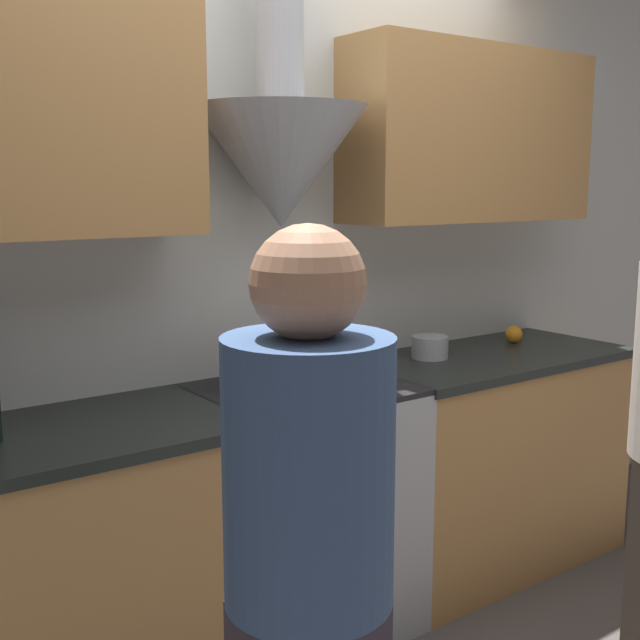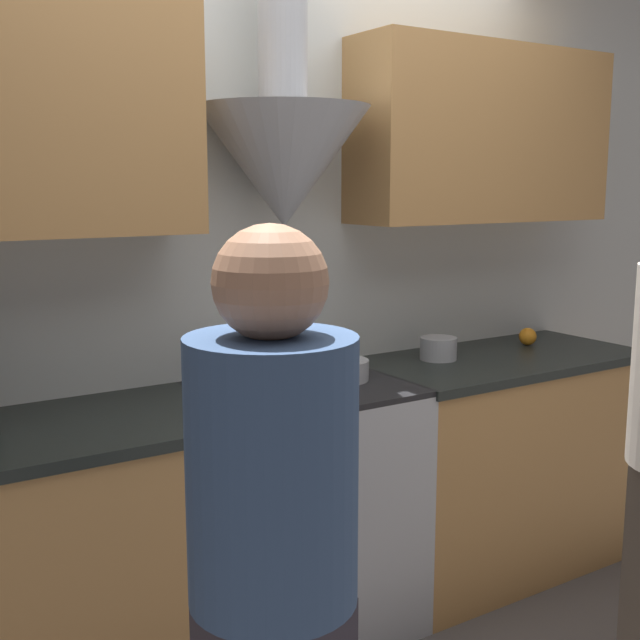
% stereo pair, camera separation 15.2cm
% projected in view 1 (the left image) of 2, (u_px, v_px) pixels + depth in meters
% --- Properties ---
extents(wall_back, '(8.40, 0.60, 2.60)m').
position_uv_depth(wall_back, '(255.00, 221.00, 2.89)').
color(wall_back, silver).
rests_on(wall_back, ground_plane).
extents(counter_left, '(1.36, 0.62, 0.91)m').
position_uv_depth(counter_left, '(9.00, 594.00, 2.28)').
color(counter_left, '#B27F47').
rests_on(counter_left, ground_plane).
extents(counter_right, '(1.21, 0.62, 0.91)m').
position_uv_depth(counter_right, '(486.00, 457.00, 3.42)').
color(counter_right, '#B27F47').
rests_on(counter_right, ground_plane).
extents(stove_range, '(0.71, 0.60, 0.91)m').
position_uv_depth(stove_range, '(303.00, 508.00, 2.87)').
color(stove_range, '#A8AAAF').
rests_on(stove_range, ground_plane).
extents(stock_pot, '(0.24, 0.24, 0.13)m').
position_uv_depth(stock_pot, '(257.00, 373.00, 2.73)').
color(stock_pot, '#A8AAAF').
rests_on(stock_pot, stove_range).
extents(mixing_bowl, '(0.20, 0.20, 0.07)m').
position_uv_depth(mixing_bowl, '(338.00, 370.00, 2.89)').
color(mixing_bowl, '#A8AAAF').
rests_on(mixing_bowl, stove_range).
extents(orange_fruit, '(0.08, 0.08, 0.08)m').
position_uv_depth(orange_fruit, '(514.00, 334.00, 3.56)').
color(orange_fruit, orange).
rests_on(orange_fruit, counter_right).
extents(saucepan, '(0.15, 0.15, 0.09)m').
position_uv_depth(saucepan, '(430.00, 347.00, 3.25)').
color(saucepan, '#A8AAAF').
rests_on(saucepan, counter_right).
extents(person_foreground_left, '(0.33, 0.33, 1.54)m').
position_uv_depth(person_foreground_left, '(309.00, 580.00, 1.55)').
color(person_foreground_left, '#38333D').
rests_on(person_foreground_left, ground_plane).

